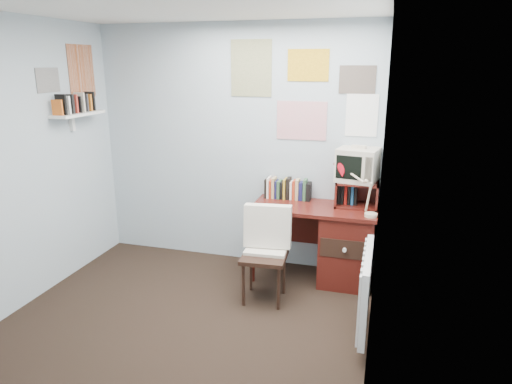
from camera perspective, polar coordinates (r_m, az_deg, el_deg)
ground at (r=3.77m, az=-11.32°, el=-18.35°), size 3.50×3.50×0.00m
back_wall at (r=4.82m, az=-2.63°, el=5.64°), size 3.00×0.02×2.50m
right_wall at (r=2.87m, az=14.92°, el=-1.97°), size 0.02×3.50×2.50m
desk at (r=4.56m, az=10.56°, el=-6.27°), size 1.20×0.55×0.76m
desk_chair at (r=4.14m, az=1.03°, el=-8.15°), size 0.45×0.44×0.84m
desk_lamp at (r=4.20m, az=14.35°, el=-0.32°), size 0.35×0.33×0.42m
tv_riser at (r=4.51m, az=12.51°, el=-0.22°), size 0.40×0.30×0.25m
crt_tv at (r=4.45m, az=12.62°, el=3.54°), size 0.42×0.40×0.34m
book_row at (r=4.65m, az=4.81°, el=0.42°), size 0.60×0.14×0.22m
radiator at (r=3.70m, az=13.61°, el=-11.70°), size 0.09×0.80×0.60m
wall_shelf at (r=4.85m, az=-21.37°, el=9.07°), size 0.20×0.62×0.24m
posters_back at (r=4.57m, az=5.81°, el=12.60°), size 1.20×0.01×0.90m
posters_left at (r=4.88m, az=-22.73°, el=13.46°), size 0.01×0.70×0.60m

